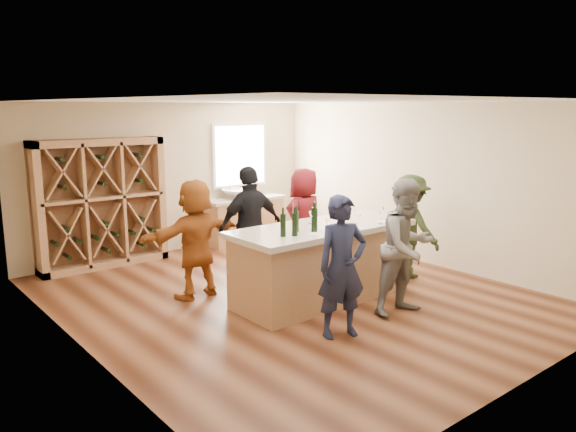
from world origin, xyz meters
TOP-DOWN VIEW (x-y plane):
  - floor at (0.00, 0.00)m, footprint 6.00×7.00m
  - ceiling at (0.00, 0.00)m, footprint 6.00×7.00m
  - wall_back at (0.00, 3.55)m, footprint 6.00×0.10m
  - wall_front at (0.00, -3.55)m, footprint 6.00×0.10m
  - wall_left at (-3.05, 0.00)m, footprint 0.10×7.00m
  - wall_right at (3.05, 0.00)m, footprint 0.10×7.00m
  - window_frame at (1.50, 3.47)m, footprint 1.30×0.06m
  - window_pane at (1.50, 3.44)m, footprint 1.18×0.01m
  - wine_rack at (-1.50, 3.27)m, footprint 2.20×0.45m
  - back_counter_base at (1.40, 3.20)m, footprint 1.60×0.58m
  - back_counter_top at (1.40, 3.20)m, footprint 1.70×0.62m
  - sink at (1.20, 3.20)m, footprint 0.54×0.54m
  - faucet at (1.20, 3.38)m, footprint 0.02×0.02m
  - tasting_counter_base at (0.27, -0.37)m, footprint 2.60×1.00m
  - tasting_counter_top at (0.27, -0.37)m, footprint 2.72×1.12m
  - wine_bottle_a at (-0.59, -0.55)m, footprint 0.09×0.09m
  - wine_bottle_b at (-0.45, -0.61)m, footprint 0.08×0.08m
  - wine_bottle_c at (-0.29, -0.45)m, footprint 0.07×0.07m
  - wine_bottle_d at (-0.10, -0.59)m, footprint 0.09×0.09m
  - wine_bottle_e at (-0.01, -0.51)m, footprint 0.09×0.09m
  - wine_glass_a at (-0.02, -0.78)m, footprint 0.09×0.09m
  - wine_glass_b at (0.52, -0.81)m, footprint 0.08×0.08m
  - wine_glass_c at (0.98, -0.82)m, footprint 0.09×0.09m
  - wine_glass_d at (0.68, -0.53)m, footprint 0.07×0.07m
  - wine_glass_e at (1.26, -0.63)m, footprint 0.07×0.07m
  - tasting_menu_a at (-0.13, -0.75)m, footprint 0.26×0.31m
  - tasting_menu_b at (0.53, -0.74)m, footprint 0.25×0.32m
  - tasting_menu_c at (1.17, -0.76)m, footprint 0.24×0.30m
  - person_near_left at (-0.45, -1.48)m, footprint 0.74×0.63m
  - person_near_right at (0.74, -1.49)m, footprint 0.92×0.55m
  - person_server at (2.09, -0.45)m, footprint 0.50×1.08m
  - person_far_mid at (-0.16, 0.79)m, footprint 1.11×0.60m
  - person_far_right at (0.99, 0.86)m, footprint 0.98×0.79m
  - person_far_left at (-1.06, 0.88)m, footprint 1.63×0.67m
  - wine_glass_f at (0.22, -0.17)m, footprint 0.07×0.07m

SIDE VIEW (x-z plane):
  - floor at x=0.00m, z-range -0.10..0.00m
  - back_counter_base at x=1.40m, z-range 0.00..0.86m
  - tasting_counter_base at x=0.27m, z-range 0.00..1.00m
  - person_server at x=2.09m, z-range 0.00..1.67m
  - person_near_left at x=-0.45m, z-range 0.00..1.72m
  - person_far_left at x=-1.06m, z-range 0.00..1.73m
  - person_far_right at x=0.99m, z-range 0.00..1.74m
  - back_counter_top at x=1.40m, z-range 0.86..0.92m
  - person_near_right at x=0.74m, z-range 0.00..1.81m
  - person_far_mid at x=-0.16m, z-range 0.00..1.85m
  - sink at x=1.20m, z-range 0.92..1.11m
  - tasting_counter_top at x=0.27m, z-range 1.00..1.08m
  - faucet at x=1.20m, z-range 0.92..1.22m
  - tasting_menu_a at x=-0.13m, z-range 1.08..1.08m
  - tasting_menu_b at x=0.53m, z-range 1.08..1.08m
  - tasting_menu_c at x=1.17m, z-range 1.08..1.08m
  - wine_rack at x=-1.50m, z-range 0.00..2.20m
  - wine_glass_c at x=0.98m, z-range 1.08..1.26m
  - wine_glass_f at x=0.22m, z-range 1.08..1.26m
  - wine_glass_e at x=1.26m, z-range 1.08..1.26m
  - wine_glass_d at x=0.68m, z-range 1.08..1.27m
  - wine_glass_b at x=0.52m, z-range 1.08..1.28m
  - wine_glass_a at x=-0.02m, z-range 1.08..1.28m
  - wine_bottle_e at x=-0.01m, z-range 1.08..1.36m
  - wine_bottle_c at x=-0.29m, z-range 1.08..1.36m
  - wine_bottle_a at x=-0.59m, z-range 1.08..1.38m
  - wine_bottle_b at x=-0.45m, z-range 1.08..1.38m
  - wine_bottle_d at x=-0.10m, z-range 1.08..1.41m
  - wall_back at x=0.00m, z-range 0.00..2.80m
  - wall_front at x=0.00m, z-range 0.00..2.80m
  - wall_left at x=-3.05m, z-range 0.00..2.80m
  - wall_right at x=3.05m, z-range 0.00..2.80m
  - window_frame at x=1.50m, z-range 1.10..2.40m
  - window_pane at x=1.50m, z-range 1.16..2.34m
  - ceiling at x=0.00m, z-range 2.80..2.90m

